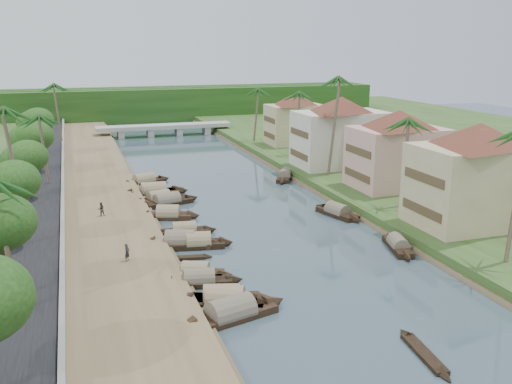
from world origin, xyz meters
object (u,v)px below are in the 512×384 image
object	(u,v)px
sampan_1	(225,301)
bridge	(164,128)
person_near	(127,252)
sampan_0	(231,314)
building_near	(477,174)

from	to	relation	value
sampan_1	bridge	bearing A→B (deg)	108.65
bridge	person_near	distance (m)	74.03
sampan_0	person_near	xyz separation A→B (m)	(-5.92, 11.54, 1.15)
sampan_1	person_near	distance (m)	11.33
building_near	sampan_0	bearing A→B (deg)	-160.30
person_near	sampan_1	bearing A→B (deg)	-106.90
person_near	building_near	bearing A→B (deg)	-52.14
building_near	person_near	distance (m)	34.33
bridge	building_near	xyz separation A→B (m)	(18.99, -74.00, 4.66)
sampan_1	person_near	bearing A→B (deg)	147.53
building_near	person_near	world-z (taller)	building_near
bridge	sampan_0	xyz separation A→B (m)	(-9.04, -84.04, -1.30)
building_near	person_near	xyz separation A→B (m)	(-33.96, 1.50, -4.82)
sampan_1	sampan_0	bearing A→B (deg)	-69.78
bridge	building_near	size ratio (longest dim) A/B	1.89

